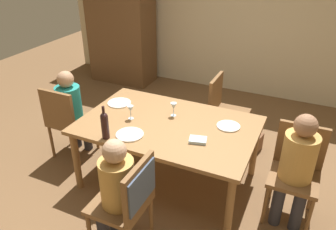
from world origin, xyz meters
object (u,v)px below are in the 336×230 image
(armoire_cabinet, at_px, (121,20))
(wine_glass_centre, at_px, (174,107))
(dinner_plate_guest_left, at_px, (119,103))
(dinner_plate_host, at_px, (228,126))
(dining_table, at_px, (168,130))
(wine_bottle_tall_green, at_px, (105,124))
(person_man_guest, at_px, (115,187))
(chair_left_end, at_px, (66,118))
(chair_right_end, at_px, (296,166))
(chair_far_right, at_px, (223,107))
(handbag, at_px, (255,144))
(chair_near, at_px, (131,196))
(dinner_plate_guest_right, at_px, (130,134))
(wine_glass_near_left, at_px, (130,110))
(person_man_bearded, at_px, (297,163))
(person_woman_host, at_px, (71,107))

(armoire_cabinet, xyz_separation_m, wine_glass_centre, (1.97, -2.15, -0.26))
(dinner_plate_guest_left, bearing_deg, dinner_plate_host, 0.76)
(dining_table, bearing_deg, wine_bottle_tall_green, -130.75)
(dining_table, height_order, dinner_plate_guest_left, dinner_plate_guest_left)
(person_man_guest, bearing_deg, chair_left_end, 55.08)
(chair_right_end, relative_size, chair_far_right, 1.00)
(dining_table, distance_m, handbag, 1.33)
(dinner_plate_host, xyz_separation_m, dinner_plate_guest_left, (-1.27, -0.02, 0.00))
(dining_table, distance_m, chair_right_end, 1.28)
(chair_far_right, bearing_deg, wine_bottle_tall_green, -26.93)
(chair_near, relative_size, dinner_plate_guest_left, 3.48)
(dinner_plate_guest_right, bearing_deg, wine_glass_centre, 67.53)
(armoire_cabinet, height_order, dining_table, armoire_cabinet)
(chair_left_end, relative_size, chair_far_right, 1.00)
(dining_table, distance_m, dinner_plate_guest_right, 0.43)
(armoire_cabinet, relative_size, chair_left_end, 2.37)
(dinner_plate_guest_left, xyz_separation_m, dinner_plate_guest_right, (0.46, -0.54, 0.00))
(chair_left_end, relative_size, wine_bottle_tall_green, 2.77)
(wine_bottle_tall_green, distance_m, wine_glass_near_left, 0.42)
(person_man_guest, bearing_deg, dinner_plate_guest_right, 19.61)
(dinner_plate_guest_left, bearing_deg, handbag, 28.15)
(armoire_cabinet, xyz_separation_m, chair_near, (2.11, -3.28, -0.50))
(person_man_bearded, height_order, wine_glass_centre, person_man_bearded)
(armoire_cabinet, xyz_separation_m, dining_table, (1.99, -2.32, -0.44))
(chair_far_right, bearing_deg, chair_right_end, 47.76)
(chair_near, bearing_deg, handbag, -18.15)
(chair_far_right, distance_m, person_woman_host, 1.84)
(chair_far_right, bearing_deg, dining_table, -18.13)
(chair_right_end, distance_m, person_man_bearded, 0.16)
(chair_left_end, height_order, wine_glass_centre, chair_left_end)
(person_man_bearded, bearing_deg, wine_bottle_tall_green, 15.28)
(dining_table, height_order, dinner_plate_host, dinner_plate_host)
(chair_right_end, bearing_deg, wine_glass_centre, -4.11)
(dinner_plate_host, xyz_separation_m, dinner_plate_guest_right, (-0.81, -0.55, 0.00))
(armoire_cabinet, relative_size, wine_glass_near_left, 14.63)
(chair_right_end, xyz_separation_m, wine_glass_near_left, (-1.66, -0.15, 0.30))
(armoire_cabinet, height_order, chair_right_end, armoire_cabinet)
(chair_far_right, height_order, wine_glass_near_left, chair_far_right)
(dining_table, height_order, person_man_guest, person_man_guest)
(dinner_plate_guest_left, xyz_separation_m, handbag, (1.44, 0.77, -0.62))
(handbag, bearing_deg, wine_glass_centre, -134.78)
(dinner_plate_host, height_order, dinner_plate_guest_right, same)
(dinner_plate_guest_right, bearing_deg, dinner_plate_host, 34.15)
(dinner_plate_guest_left, bearing_deg, chair_far_right, 37.50)
(chair_left_end, relative_size, chair_right_end, 1.00)
(chair_right_end, bearing_deg, chair_far_right, -42.24)
(chair_right_end, relative_size, person_woman_host, 0.85)
(chair_far_right, relative_size, dinner_plate_guest_left, 3.48)
(chair_left_end, height_order, person_man_bearded, person_man_bearded)
(dining_table, distance_m, person_woman_host, 1.27)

